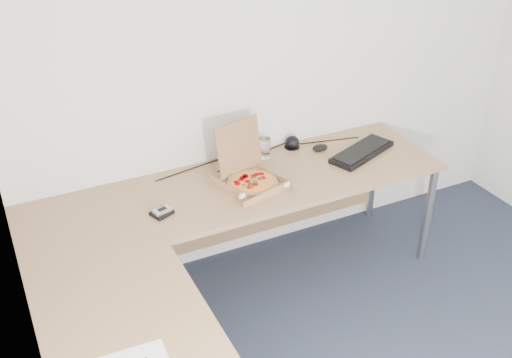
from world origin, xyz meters
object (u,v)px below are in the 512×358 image
drinking_glass (264,148)px  wallet (162,213)px  pizza_box (251,179)px  desk (216,243)px  keyboard (362,152)px

drinking_glass → wallet: size_ratio=1.24×
pizza_box → desk: bearing=-150.5°
drinking_glass → keyboard: bearing=-22.2°
pizza_box → drinking_glass: size_ratio=2.83×
desk → drinking_glass: bearing=47.6°
keyboard → wallet: 1.36m
pizza_box → keyboard: 0.79m
desk → drinking_glass: size_ratio=19.01×
drinking_glass → wallet: bearing=-156.8°
drinking_glass → wallet: 0.85m
pizza_box → keyboard: size_ratio=0.78×
pizza_box → wallet: size_ratio=3.50×
desk → drinking_glass: 0.91m
desk → pizza_box: (0.39, 0.40, 0.07)m
desk → pizza_box: 0.56m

